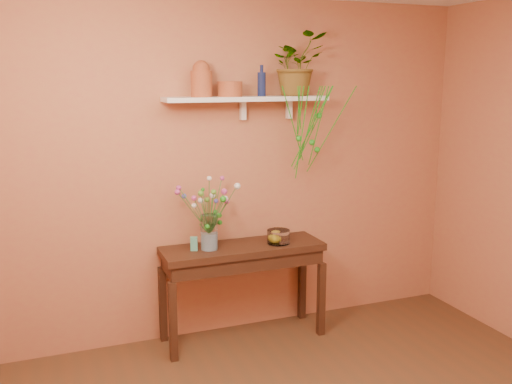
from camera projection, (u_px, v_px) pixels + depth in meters
room at (371, 231)px, 2.77m from camera, size 4.04×4.04×2.70m
sideboard at (243, 259)px, 4.52m from camera, size 1.28×0.41×0.78m
wall_shelf at (248, 99)px, 4.39m from camera, size 1.30×0.24×0.19m
terracotta_jug at (201, 80)px, 4.23m from camera, size 0.18×0.18×0.27m
terracotta_pot at (230, 89)px, 4.32m from camera, size 0.19×0.19×0.12m
blue_bottle at (262, 84)px, 4.40m from camera, size 0.08×0.08×0.24m
spider_plant at (296, 64)px, 4.50m from camera, size 0.50×0.45×0.49m
plant_fronds at (311, 130)px, 4.47m from camera, size 0.60×0.40×0.74m
glass_vase at (209, 235)px, 4.37m from camera, size 0.13×0.13×0.27m
bouquet at (211, 201)px, 4.33m from camera, size 0.45×0.35×0.46m
glass_bowl at (278, 237)px, 4.54m from camera, size 0.18×0.18×0.11m
lemon at (276, 238)px, 4.55m from camera, size 0.07×0.07×0.07m
carton at (194, 244)px, 4.35m from camera, size 0.06×0.05×0.11m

